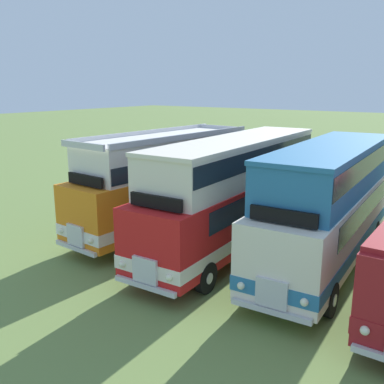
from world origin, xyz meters
TOP-DOWN VIEW (x-y plane):
  - bus_first_in_row at (-14.78, 0.22)m, footprint 3.09×10.11m
  - bus_second_in_row at (-11.10, 0.14)m, footprint 2.99×11.70m
  - bus_third_in_row at (-7.40, 0.36)m, footprint 3.12×10.54m

SIDE VIEW (x-z plane):
  - bus_first_in_row at x=-14.78m, z-range 0.10..4.62m
  - bus_third_in_row at x=-7.40m, z-range 0.23..4.72m
  - bus_second_in_row at x=-11.10m, z-range 0.23..4.72m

